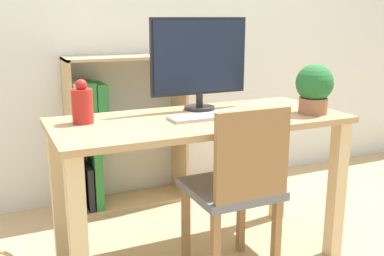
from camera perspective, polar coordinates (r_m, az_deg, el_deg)
The scene contains 8 objects.
wall_back at distance 3.13m, azimuth -7.47°, elevation 14.85°, with size 8.00×0.05×2.60m.
desk at distance 2.24m, azimuth 1.06°, elevation -2.34°, with size 1.44×0.63×0.76m.
monitor at distance 2.36m, azimuth 0.95°, elevation 8.75°, with size 0.54×0.16×0.48m.
keyboard at distance 2.19m, azimuth 2.42°, elevation 1.50°, with size 0.42×0.13×0.02m.
vase at distance 2.12m, azimuth -13.75°, elevation 2.93°, with size 0.10×0.10×0.21m.
potted_plant at distance 2.35m, azimuth 15.26°, elevation 4.97°, with size 0.19×0.19×0.25m.
chair at distance 2.11m, azimuth 5.73°, elevation -7.37°, with size 0.40×0.40×0.86m.
bookshelf at distance 2.99m, azimuth -10.83°, elevation -0.94°, with size 0.77×0.28×1.00m.
Camera 1 is at (-0.93, -1.94, 1.24)m, focal length 42.00 mm.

